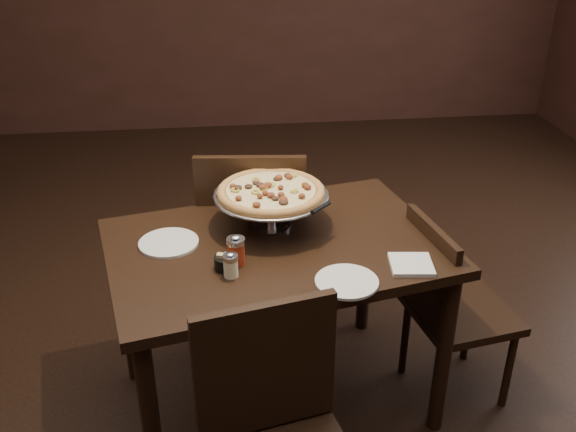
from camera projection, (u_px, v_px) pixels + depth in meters
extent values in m
cube|color=black|center=(257.00, 389.00, 2.87)|extent=(6.00, 7.00, 0.02)
cube|color=black|center=(277.00, 248.00, 2.45)|extent=(1.41, 1.09, 0.04)
cylinder|color=black|center=(151.00, 426.00, 2.17)|extent=(0.06, 0.06, 0.74)
cylinder|color=black|center=(444.00, 355.00, 2.50)|extent=(0.06, 0.06, 0.74)
cylinder|color=black|center=(127.00, 309.00, 2.77)|extent=(0.06, 0.06, 0.74)
cylinder|color=black|center=(366.00, 263.00, 3.09)|extent=(0.06, 0.06, 0.74)
cylinder|color=silver|center=(271.00, 225.00, 2.55)|extent=(0.15, 0.15, 0.01)
cylinder|color=silver|center=(271.00, 211.00, 2.52)|extent=(0.03, 0.03, 0.12)
cylinder|color=silver|center=(271.00, 196.00, 2.50)|extent=(0.11, 0.11, 0.01)
cylinder|color=#ADADB3|center=(271.00, 195.00, 2.49)|extent=(0.44, 0.44, 0.01)
torus|color=#ADADB3|center=(271.00, 195.00, 2.49)|extent=(0.45, 0.45, 0.01)
cylinder|color=#93592C|center=(271.00, 192.00, 2.49)|extent=(0.41, 0.41, 0.01)
torus|color=#93592C|center=(271.00, 191.00, 2.49)|extent=(0.42, 0.42, 0.04)
cylinder|color=tan|center=(271.00, 190.00, 2.48)|extent=(0.35, 0.35, 0.01)
cylinder|color=#F5EFBE|center=(231.00, 268.00, 2.22)|extent=(0.05, 0.05, 0.07)
cylinder|color=silver|center=(230.00, 257.00, 2.20)|extent=(0.05, 0.05, 0.02)
ellipsoid|color=silver|center=(230.00, 254.00, 2.19)|extent=(0.03, 0.03, 0.01)
cylinder|color=maroon|center=(236.00, 254.00, 2.29)|extent=(0.06, 0.06, 0.08)
cylinder|color=silver|center=(236.00, 241.00, 2.27)|extent=(0.07, 0.07, 0.02)
ellipsoid|color=silver|center=(236.00, 237.00, 2.26)|extent=(0.04, 0.04, 0.01)
cylinder|color=black|center=(225.00, 263.00, 2.27)|extent=(0.08, 0.08, 0.05)
cube|color=tan|center=(221.00, 260.00, 2.26)|extent=(0.04, 0.03, 0.05)
cube|color=tan|center=(228.00, 260.00, 2.26)|extent=(0.04, 0.03, 0.05)
cube|color=silver|center=(411.00, 265.00, 2.29)|extent=(0.17, 0.17, 0.02)
cylinder|color=silver|center=(169.00, 243.00, 2.43)|extent=(0.23, 0.23, 0.01)
cylinder|color=silver|center=(347.00, 282.00, 2.19)|extent=(0.22, 0.22, 0.01)
cone|color=silver|center=(321.00, 209.00, 2.38)|extent=(0.14, 0.14, 0.00)
cylinder|color=black|center=(321.00, 208.00, 2.37)|extent=(0.09, 0.09, 0.02)
cube|color=black|center=(254.00, 242.00, 3.06)|extent=(0.52, 0.52, 0.04)
cube|color=black|center=(251.00, 210.00, 2.75)|extent=(0.47, 0.08, 0.49)
cylinder|color=black|center=(293.00, 265.00, 3.35)|extent=(0.04, 0.04, 0.46)
cylinder|color=black|center=(220.00, 266.00, 3.35)|extent=(0.04, 0.04, 0.46)
cylinder|color=black|center=(295.00, 308.00, 3.01)|extent=(0.04, 0.04, 0.46)
cylinder|color=black|center=(214.00, 308.00, 3.01)|extent=(0.04, 0.04, 0.46)
cube|color=black|center=(266.00, 368.00, 1.93)|extent=(0.44, 0.12, 0.46)
cube|color=black|center=(461.00, 313.00, 2.68)|extent=(0.46, 0.46, 0.04)
cube|color=black|center=(428.00, 272.00, 2.53)|extent=(0.10, 0.39, 0.41)
cylinder|color=black|center=(509.00, 369.00, 2.69)|extent=(0.03, 0.03, 0.39)
cylinder|color=black|center=(468.00, 325.00, 2.96)|extent=(0.03, 0.03, 0.39)
cylinder|color=black|center=(440.00, 385.00, 2.60)|extent=(0.03, 0.03, 0.39)
cylinder|color=black|center=(405.00, 337.00, 2.88)|extent=(0.03, 0.03, 0.39)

